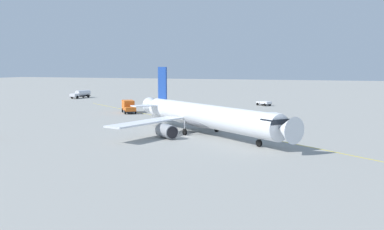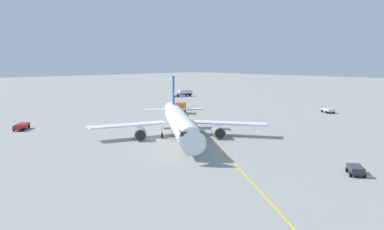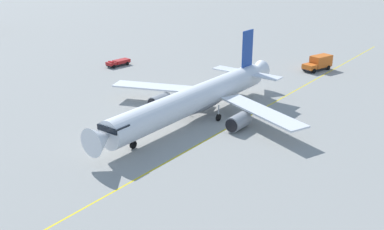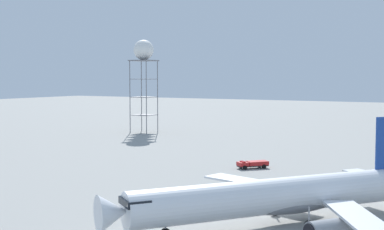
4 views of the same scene
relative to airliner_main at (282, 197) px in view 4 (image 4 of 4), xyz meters
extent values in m
plane|color=gray|center=(2.70, -3.55, -3.05)|extent=(600.00, 600.00, 0.00)
cylinder|color=white|center=(0.31, 0.42, 0.20)|extent=(24.01, 30.53, 3.93)
cone|color=white|center=(11.45, 15.49, 0.20)|extent=(4.79, 4.63, 3.73)
cube|color=black|center=(10.15, 13.72, 1.08)|extent=(4.11, 3.92, 0.70)
ellipsoid|color=slate|center=(-0.73, -0.99, -0.88)|extent=(10.35, 12.25, 2.16)
cube|color=white|center=(-5.94, -14.14, 0.99)|extent=(6.13, 5.48, 0.20)
cube|color=white|center=(-9.58, 3.72, -0.49)|extent=(11.30, 15.31, 0.28)
cube|color=white|center=(6.37, -8.07, -0.49)|extent=(16.25, 7.37, 0.28)
cylinder|color=gray|center=(5.95, -4.62, -1.88)|extent=(4.03, 4.33, 2.28)
cylinder|color=black|center=(7.08, -3.09, -1.88)|extent=(1.65, 1.27, 1.94)
cylinder|color=#9EA0A5|center=(8.24, 11.14, -1.49)|extent=(0.20, 0.20, 2.01)
cylinder|color=#9EA0A5|center=(-3.43, 1.02, -1.49)|extent=(0.20, 0.20, 2.01)
cylinder|color=black|center=(-3.43, 1.02, -2.50)|extent=(0.90, 1.06, 1.10)
cylinder|color=#9EA0A5|center=(1.98, -2.99, -1.49)|extent=(0.20, 0.20, 2.01)
cylinder|color=black|center=(1.98, -2.99, -2.50)|extent=(0.90, 1.06, 1.10)
cube|color=#232326|center=(17.47, -32.12, -2.57)|extent=(4.93, 5.25, 0.20)
cube|color=red|center=(18.77, -30.67, -2.14)|extent=(2.55, 2.53, 0.65)
cube|color=black|center=(19.26, -30.12, -2.04)|extent=(1.26, 1.14, 0.36)
cube|color=red|center=(16.85, -32.82, -2.12)|extent=(3.90, 4.05, 0.70)
cube|color=red|center=(18.77, -30.67, -1.72)|extent=(1.41, 1.35, 0.16)
cylinder|color=black|center=(18.05, -30.02, -2.67)|extent=(0.71, 0.75, 0.76)
cylinder|color=black|center=(19.49, -31.31, -2.67)|extent=(0.71, 0.75, 0.76)
cylinder|color=black|center=(15.56, -32.81, -2.67)|extent=(0.71, 0.75, 0.76)
cylinder|color=black|center=(17.00, -34.10, -2.67)|extent=(0.71, 0.75, 0.76)
cylinder|color=slate|center=(73.12, -70.60, 7.47)|extent=(0.24, 0.24, 21.04)
cylinder|color=slate|center=(67.31, -70.60, 7.47)|extent=(0.24, 0.24, 21.04)
cylinder|color=slate|center=(67.31, -76.42, 7.47)|extent=(0.24, 0.24, 21.04)
cylinder|color=slate|center=(73.12, -76.42, 7.47)|extent=(0.24, 0.24, 21.04)
cube|color=slate|center=(70.21, -73.51, 2.21)|extent=(6.01, 6.01, 0.16)
cube|color=slate|center=(70.21, -73.51, 7.47)|extent=(6.01, 6.01, 0.16)
cube|color=slate|center=(70.21, -73.51, 12.73)|extent=(6.01, 6.01, 0.16)
cube|color=slate|center=(70.21, -73.51, 18.14)|extent=(6.61, 6.61, 0.30)
sphere|color=white|center=(70.21, -73.51, 21.23)|extent=(5.88, 5.88, 5.88)
camera|label=1|loc=(70.66, 23.92, 8.77)|focal=40.89mm
camera|label=2|loc=(54.95, 61.09, 12.27)|focal=40.64mm
camera|label=3|loc=(-0.19, 64.55, 21.98)|focal=41.75mm
camera|label=4|loc=(-20.73, 56.05, 13.32)|focal=50.28mm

